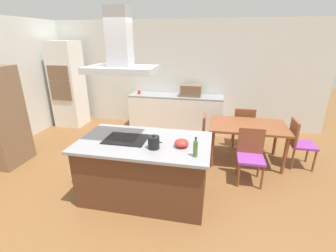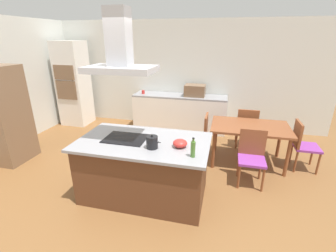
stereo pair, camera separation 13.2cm
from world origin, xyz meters
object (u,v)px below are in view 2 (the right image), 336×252
object	(u,v)px
tea_kettle	(152,142)
olive_oil_bottle	(193,149)
chair_facing_island	(252,154)
chair_at_right_end	(302,143)
dining_table	(250,130)
cooktop	(126,138)
chair_facing_back_wall	(247,126)
mixing_bowl	(180,143)
range_hood	(120,52)
refrigerator	(0,115)
wall_oven_stack	(74,84)
countertop_microwave	(195,90)
coffee_mug_red	(143,92)
chair_at_left_end	(200,133)

from	to	relation	value
tea_kettle	olive_oil_bottle	bearing A→B (deg)	-11.79
chair_facing_island	chair_at_right_end	bearing A→B (deg)	36.01
dining_table	chair_at_right_end	distance (m)	0.93
cooktop	chair_facing_back_wall	bearing A→B (deg)	48.45
mixing_bowl	range_hood	distance (m)	1.41
mixing_bowl	refrigerator	bearing A→B (deg)	171.66
chair_at_right_end	cooktop	bearing A→B (deg)	-152.79
wall_oven_stack	dining_table	world-z (taller)	wall_oven_stack
countertop_microwave	range_hood	distance (m)	3.13
range_hood	tea_kettle	bearing A→B (deg)	-22.96
dining_table	refrigerator	bearing A→B (deg)	-167.85
coffee_mug_red	dining_table	world-z (taller)	coffee_mug_red
olive_oil_bottle	chair_at_left_end	world-z (taller)	olive_oil_bottle
coffee_mug_red	wall_oven_stack	distance (m)	1.92
chair_at_left_end	range_hood	distance (m)	2.33
refrigerator	dining_table	world-z (taller)	refrigerator
wall_oven_stack	chair_at_right_end	distance (m)	5.56
countertop_microwave	chair_at_right_end	world-z (taller)	countertop_microwave
chair_facing_island	mixing_bowl	bearing A→B (deg)	-141.09
cooktop	dining_table	size ratio (longest dim) A/B	0.43
coffee_mug_red	dining_table	xyz separation A→B (m)	(2.57, -1.40, -0.28)
chair_facing_island	chair_at_right_end	world-z (taller)	same
chair_facing_island	range_hood	size ratio (longest dim) A/B	0.99
tea_kettle	chair_facing_island	world-z (taller)	tea_kettle
olive_oil_bottle	range_hood	size ratio (longest dim) A/B	0.28
mixing_bowl	countertop_microwave	size ratio (longest dim) A/B	0.39
countertop_microwave	chair_facing_island	xyz separation A→B (m)	(1.24, -2.12, -0.53)
coffee_mug_red	tea_kettle	bearing A→B (deg)	-68.49
dining_table	chair_at_right_end	xyz separation A→B (m)	(0.92, 0.00, -0.16)
chair_facing_island	tea_kettle	bearing A→B (deg)	-145.39
tea_kettle	chair_facing_back_wall	size ratio (longest dim) A/B	0.23
olive_oil_bottle	range_hood	bearing A→B (deg)	162.94
mixing_bowl	coffee_mug_red	world-z (taller)	mixing_bowl
mixing_bowl	cooktop	bearing A→B (deg)	174.64
mixing_bowl	refrigerator	world-z (taller)	refrigerator
wall_oven_stack	olive_oil_bottle	bearing A→B (deg)	-39.01
chair_at_left_end	chair_facing_island	xyz separation A→B (m)	(0.92, -0.67, 0.00)
cooktop	chair_at_right_end	world-z (taller)	cooktop
mixing_bowl	wall_oven_stack	distance (m)	4.40
refrigerator	mixing_bowl	bearing A→B (deg)	-8.34
mixing_bowl	range_hood	world-z (taller)	range_hood
cooktop	tea_kettle	world-z (taller)	tea_kettle
coffee_mug_red	chair_facing_back_wall	bearing A→B (deg)	-15.92
wall_oven_stack	range_hood	world-z (taller)	range_hood
coffee_mug_red	dining_table	bearing A→B (deg)	-28.54
cooktop	olive_oil_bottle	distance (m)	1.08
refrigerator	chair_facing_back_wall	bearing A→B (deg)	19.86
tea_kettle	wall_oven_stack	xyz separation A→B (m)	(-3.10, 2.84, 0.12)
tea_kettle	countertop_microwave	bearing A→B (deg)	87.26
refrigerator	chair_at_right_end	xyz separation A→B (m)	(5.47, 0.98, -0.40)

